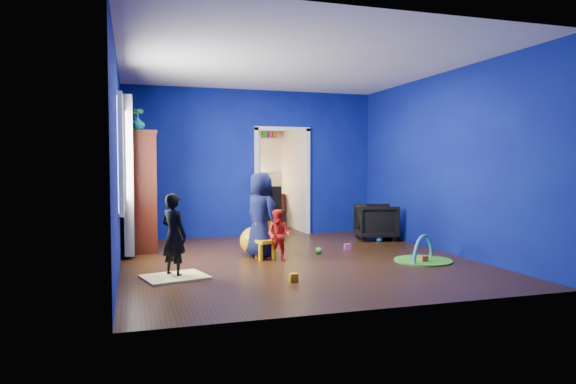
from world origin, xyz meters
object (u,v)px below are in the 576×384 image
object	(u,v)px
toddler_red	(279,235)
tv_armoire	(138,191)
crt_tv	(141,189)
play_mat	(423,260)
vase	(138,123)
hopper_ball	(254,241)
kid_chair	(265,242)
child_black	(174,235)
folding_chair	(275,210)
study_desk	(264,210)
child_navy	(261,215)
armchair	(376,222)

from	to	relation	value
toddler_red	tv_armoire	distance (m)	2.64
crt_tv	play_mat	size ratio (longest dim) A/B	0.83
vase	hopper_ball	distance (m)	2.65
kid_chair	play_mat	bearing A→B (deg)	-37.52
play_mat	child_black	bearing A→B (deg)	179.94
toddler_red	folding_chair	world-z (taller)	folding_chair
kid_chair	study_desk	size ratio (longest dim) A/B	0.57
play_mat	study_desk	world-z (taller)	study_desk
child_black	child_navy	world-z (taller)	child_navy
child_navy	study_desk	size ratio (longest dim) A/B	1.48
child_black	tv_armoire	bearing A→B (deg)	-30.38
child_navy	play_mat	distance (m)	2.50
toddler_red	study_desk	world-z (taller)	toddler_red
toddler_red	study_desk	bearing A→B (deg)	114.54
child_black	toddler_red	world-z (taller)	child_black
child_black	play_mat	world-z (taller)	child_black
play_mat	study_desk	xyz separation A→B (m)	(-1.15, 4.93, 0.36)
hopper_ball	child_navy	bearing A→B (deg)	-78.69
vase	study_desk	xyz separation A→B (m)	(2.82, 2.91, -1.70)
toddler_red	child_navy	bearing A→B (deg)	153.23
armchair	folding_chair	size ratio (longest dim) A/B	0.81
armchair	tv_armoire	bearing A→B (deg)	102.52
tv_armoire	child_navy	bearing A→B (deg)	-36.75
child_black	folding_chair	xyz separation A→B (m)	(2.43, 3.97, -0.07)
child_navy	play_mat	xyz separation A→B (m)	(2.20, -1.00, -0.64)
play_mat	folding_chair	size ratio (longest dim) A/B	0.91
child_black	child_navy	size ratio (longest dim) A/B	0.81
toddler_red	vase	bearing A→B (deg)	-179.16
child_black	play_mat	xyz separation A→B (m)	(3.58, -0.00, -0.52)
crt_tv	play_mat	xyz separation A→B (m)	(3.93, -2.33, -1.01)
armchair	kid_chair	xyz separation A→B (m)	(-2.52, -1.35, -0.09)
folding_chair	armchair	bearing A→B (deg)	-49.81
child_black	kid_chair	size ratio (longest dim) A/B	2.12
armchair	child_navy	distance (m)	2.83
kid_chair	folding_chair	xyz separation A→B (m)	(1.02, 3.12, 0.21)
child_navy	folding_chair	distance (m)	3.16
crt_tv	study_desk	bearing A→B (deg)	43.16
toddler_red	vase	world-z (taller)	vase
child_navy	armchair	bearing A→B (deg)	-87.21
crt_tv	study_desk	world-z (taller)	crt_tv
study_desk	vase	bearing A→B (deg)	-134.13
kid_chair	toddler_red	bearing A→B (deg)	-69.22
tv_armoire	kid_chair	world-z (taller)	tv_armoire
toddler_red	study_desk	size ratio (longest dim) A/B	0.86
tv_armoire	play_mat	world-z (taller)	tv_armoire
child_black	hopper_ball	distance (m)	1.85
tv_armoire	crt_tv	bearing A→B (deg)	0.00
tv_armoire	study_desk	bearing A→B (deg)	42.76
toddler_red	kid_chair	world-z (taller)	toddler_red
armchair	crt_tv	xyz separation A→B (m)	(-4.28, 0.13, 0.68)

